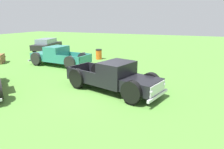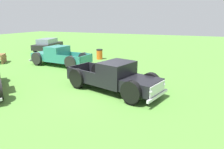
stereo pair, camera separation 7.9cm
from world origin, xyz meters
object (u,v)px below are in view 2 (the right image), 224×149
object	(u,v)px
pickup_truck_foreground	(118,78)
trash_can	(99,54)
sedan_distant_a	(48,44)
pickup_truck_behind_left	(57,56)

from	to	relation	value
pickup_truck_foreground	trash_can	size ratio (longest dim) A/B	5.87
sedan_distant_a	trash_can	distance (m)	8.12
pickup_truck_foreground	sedan_distant_a	bearing A→B (deg)	52.37
pickup_truck_behind_left	sedan_distant_a	world-z (taller)	pickup_truck_behind_left
pickup_truck_foreground	trash_can	bearing A→B (deg)	32.26
pickup_truck_foreground	trash_can	xyz separation A→B (m)	(7.66, 4.83, -0.29)
pickup_truck_foreground	sedan_distant_a	xyz separation A→B (m)	(9.76, 12.66, 0.00)
pickup_truck_behind_left	trash_can	distance (m)	4.21
trash_can	pickup_truck_behind_left	bearing A→B (deg)	150.26
pickup_truck_behind_left	sedan_distant_a	size ratio (longest dim) A/B	1.12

